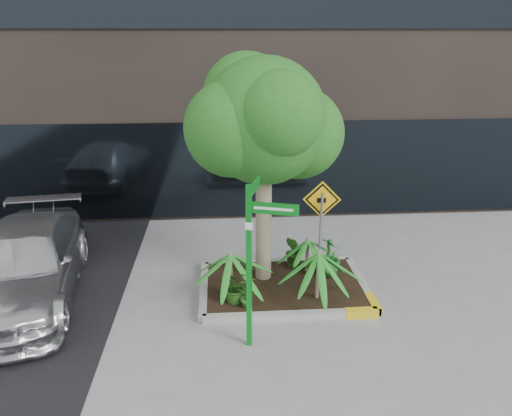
{
  "coord_description": "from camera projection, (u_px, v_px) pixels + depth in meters",
  "views": [
    {
      "loc": [
        -1.01,
        -8.58,
        4.93
      ],
      "look_at": [
        -0.36,
        0.2,
        1.81
      ],
      "focal_mm": 35.0,
      "sensor_mm": 36.0,
      "label": 1
    }
  ],
  "objects": [
    {
      "name": "street_sign_post",
      "position": [
        253.0,
        249.0,
        7.79
      ],
      "size": [
        0.8,
        0.97,
        2.79
      ],
      "rotation": [
        0.0,
        0.0,
        -0.29
      ],
      "color": "#0B7A1B",
      "rests_on": "ground"
    },
    {
      "name": "palm_back",
      "position": [
        308.0,
        240.0,
        10.34
      ],
      "size": [
        0.84,
        0.84,
        0.93
      ],
      "color": "gray",
      "rests_on": "ground"
    },
    {
      "name": "parked_car",
      "position": [
        25.0,
        264.0,
        9.6
      ],
      "size": [
        2.56,
        5.03,
        1.4
      ],
      "primitive_type": "imported",
      "rotation": [
        0.0,
        0.0,
        0.13
      ],
      "color": "silver",
      "rests_on": "ground"
    },
    {
      "name": "palm_left",
      "position": [
        230.0,
        255.0,
        9.32
      ],
      "size": [
        1.02,
        1.02,
        1.13
      ],
      "color": "gray",
      "rests_on": "ground"
    },
    {
      "name": "ground",
      "position": [
        275.0,
        298.0,
        9.78
      ],
      "size": [
        80.0,
        80.0,
        0.0
      ],
      "primitive_type": "plane",
      "color": "gray",
      "rests_on": "ground"
    },
    {
      "name": "shrub_b",
      "position": [
        329.0,
        256.0,
        10.26
      ],
      "size": [
        0.61,
        0.61,
        0.83
      ],
      "primitive_type": "imported",
      "rotation": [
        0.0,
        0.0,
        1.99
      ],
      "color": "#1C5E21",
      "rests_on": "planter"
    },
    {
      "name": "shrub_d",
      "position": [
        294.0,
        251.0,
        10.62
      ],
      "size": [
        0.47,
        0.47,
        0.72
      ],
      "primitive_type": "imported",
      "rotation": [
        0.0,
        0.0,
        4.92
      ],
      "color": "#255619",
      "rests_on": "planter"
    },
    {
      "name": "shrub_a",
      "position": [
        235.0,
        286.0,
        9.26
      ],
      "size": [
        0.83,
        0.83,
        0.65
      ],
      "primitive_type": "imported",
      "rotation": [
        0.0,
        0.0,
        0.7
      ],
      "color": "#235518",
      "rests_on": "planter"
    },
    {
      "name": "planter",
      "position": [
        285.0,
        286.0,
        10.02
      ],
      "size": [
        3.35,
        2.36,
        0.15
      ],
      "color": "#9E9E99",
      "rests_on": "ground"
    },
    {
      "name": "shrub_c",
      "position": [
        246.0,
        291.0,
        9.07
      ],
      "size": [
        0.43,
        0.43,
        0.65
      ],
      "primitive_type": "imported",
      "rotation": [
        0.0,
        0.0,
        3.46
      ],
      "color": "#30601D",
      "rests_on": "planter"
    },
    {
      "name": "cattle_sign",
      "position": [
        321.0,
        219.0,
        9.19
      ],
      "size": [
        0.69,
        0.31,
        2.25
      ],
      "rotation": [
        0.0,
        0.0,
        -0.12
      ],
      "color": "slate",
      "rests_on": "ground"
    },
    {
      "name": "palm_front",
      "position": [
        319.0,
        253.0,
        9.19
      ],
      "size": [
        1.12,
        1.12,
        1.24
      ],
      "color": "gray",
      "rests_on": "ground"
    },
    {
      "name": "tree",
      "position": [
        264.0,
        121.0,
        9.25
      ],
      "size": [
        3.07,
        2.72,
        4.61
      ],
      "color": "gray",
      "rests_on": "ground"
    }
  ]
}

